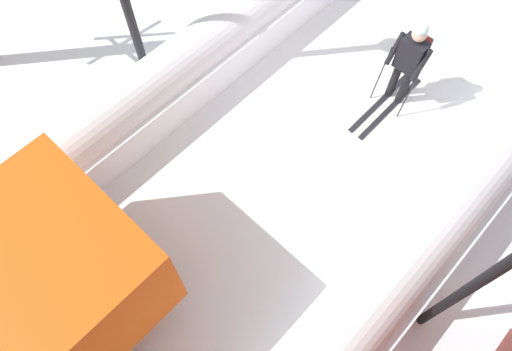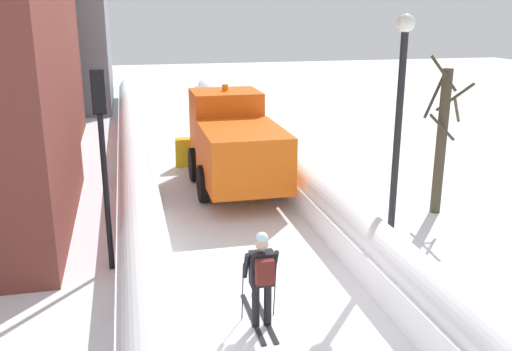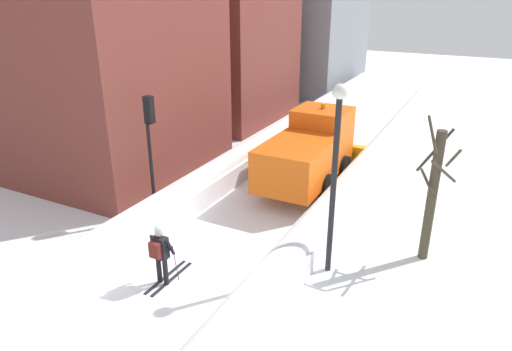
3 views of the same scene
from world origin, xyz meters
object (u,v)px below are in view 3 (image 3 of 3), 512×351
Objects in this scene: traffic_light_pole at (150,135)px; bare_tree_near at (433,193)px; skier at (160,252)px; street_lamp at (335,159)px; plow_truck at (309,151)px.

traffic_light_pole is 0.99× the size of bare_tree_near.
skier is 4.57m from traffic_light_pole.
street_lamp is at bearing -140.10° from bare_tree_near.
plow_truck is 6.19m from bare_tree_near.
street_lamp is at bearing -63.17° from plow_truck.
plow_truck is 1.39× the size of traffic_light_pole.
plow_truck is at bearing 145.52° from bare_tree_near.
plow_truck is 3.31× the size of skier.
traffic_light_pole reaches higher than plow_truck.
skier is at bearing -97.47° from plow_truck.
bare_tree_near is at bearing -34.48° from plow_truck.
street_lamp is (6.47, -0.40, 0.37)m from traffic_light_pole.
skier is at bearing -144.53° from street_lamp.
street_lamp reaches higher than skier.
traffic_light_pole is 8.98m from bare_tree_near.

